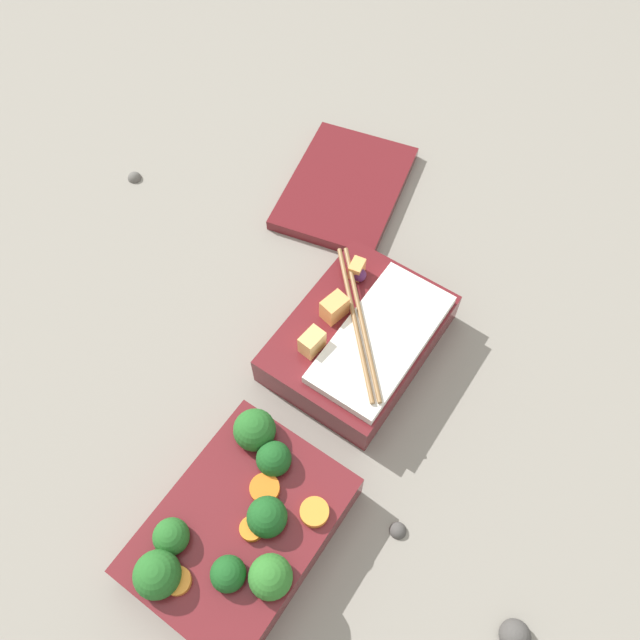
# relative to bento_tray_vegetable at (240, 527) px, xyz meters

# --- Properties ---
(ground_plane) EXTENTS (3.00, 3.00, 0.00)m
(ground_plane) POSITION_rel_bento_tray_vegetable_xyz_m (0.12, 0.02, -0.03)
(ground_plane) COLOR gray
(bento_tray_vegetable) EXTENTS (0.20, 0.15, 0.08)m
(bento_tray_vegetable) POSITION_rel_bento_tray_vegetable_xyz_m (0.00, 0.00, 0.00)
(bento_tray_vegetable) COLOR maroon
(bento_tray_vegetable) RESTS_ON ground_plane
(bento_tray_rice) EXTENTS (0.20, 0.15, 0.07)m
(bento_tray_rice) POSITION_rel_bento_tray_vegetable_xyz_m (0.24, 0.02, -0.00)
(bento_tray_rice) COLOR maroon
(bento_tray_rice) RESTS_ON ground_plane
(bento_lid) EXTENTS (0.22, 0.18, 0.02)m
(bento_lid) POSITION_rel_bento_tray_vegetable_xyz_m (0.43, 0.16, -0.02)
(bento_lid) COLOR maroon
(bento_lid) RESTS_ON ground_plane
(pebble_0) EXTENTS (0.03, 0.03, 0.03)m
(pebble_0) POSITION_rel_bento_tray_vegetable_xyz_m (0.07, -0.26, -0.02)
(pebble_0) COLOR #474442
(pebble_0) RESTS_ON ground_plane
(pebble_1) EXTENTS (0.02, 0.02, 0.02)m
(pebble_1) POSITION_rel_bento_tray_vegetable_xyz_m (0.29, 0.41, -0.02)
(pebble_1) COLOR #595651
(pebble_1) RESTS_ON ground_plane
(pebble_2) EXTENTS (0.02, 0.02, 0.02)m
(pebble_2) POSITION_rel_bento_tray_vegetable_xyz_m (0.09, -0.12, -0.03)
(pebble_2) COLOR #474442
(pebble_2) RESTS_ON ground_plane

